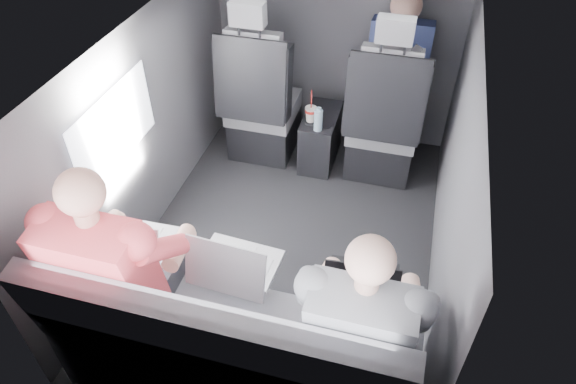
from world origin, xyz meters
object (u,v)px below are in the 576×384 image
(center_console, at_px, (321,138))
(water_bottle, at_px, (318,120))
(rear_bench, at_px, (230,352))
(laptop_white, at_px, (137,244))
(front_seat_left, at_px, (261,109))
(front_seat_right, at_px, (383,127))
(passenger_rear_right, at_px, (361,323))
(laptop_black, at_px, (362,281))
(laptop_silver, at_px, (234,264))
(passenger_front_right, at_px, (397,65))
(passenger_rear_left, at_px, (124,266))
(soda_cup, at_px, (311,114))

(center_console, xyz_separation_m, water_bottle, (0.01, -0.19, 0.28))
(rear_bench, xyz_separation_m, laptop_white, (-0.54, 0.24, 0.33))
(front_seat_left, relative_size, center_console, 2.64)
(front_seat_right, height_order, passenger_rear_right, front_seat_right)
(front_seat_right, xyz_separation_m, passenger_rear_right, (0.12, -1.81, 0.23))
(laptop_black, distance_m, passenger_rear_right, 0.22)
(laptop_black, bearing_deg, front_seat_right, 93.14)
(laptop_silver, bearing_deg, passenger_front_right, 74.78)
(front_seat_right, distance_m, passenger_rear_left, 2.07)
(front_seat_right, height_order, laptop_silver, front_seat_right)
(passenger_rear_left, bearing_deg, rear_bench, -10.28)
(front_seat_right, xyz_separation_m, water_bottle, (-0.44, -0.15, 0.08))
(laptop_black, height_order, passenger_front_right, passenger_front_right)
(soda_cup, xyz_separation_m, passenger_front_right, (0.53, 0.32, 0.29))
(front_seat_left, distance_m, rear_bench, 1.96)
(water_bottle, height_order, laptop_white, laptop_white)
(water_bottle, bearing_deg, laptop_white, -110.07)
(water_bottle, relative_size, laptop_black, 0.53)
(front_seat_right, bearing_deg, passenger_rear_left, -118.23)
(passenger_rear_right, xyz_separation_m, passenger_front_right, (-0.09, 2.06, 0.13))
(rear_bench, xyz_separation_m, laptop_silver, (-0.05, 0.25, 0.33))
(front_seat_left, relative_size, laptop_black, 3.76)
(rear_bench, distance_m, water_bottle, 1.76)
(center_console, relative_size, passenger_front_right, 0.57)
(passenger_rear_left, bearing_deg, soda_cup, 75.16)
(soda_cup, distance_m, passenger_rear_left, 1.81)
(soda_cup, bearing_deg, center_console, 60.64)
(laptop_silver, height_order, laptop_black, laptop_silver)
(passenger_rear_right, bearing_deg, front_seat_left, 119.37)
(rear_bench, bearing_deg, laptop_silver, 100.70)
(laptop_black, relative_size, passenger_rear_left, 0.26)
(rear_bench, height_order, laptop_black, rear_bench)
(soda_cup, relative_size, laptop_black, 0.76)
(laptop_black, xyz_separation_m, passenger_rear_left, (-1.06, -0.21, 0.02))
(soda_cup, height_order, water_bottle, soda_cup)
(center_console, height_order, rear_bench, rear_bench)
(front_seat_left, bearing_deg, laptop_black, -58.22)
(center_console, bearing_deg, front_seat_left, -174.93)
(soda_cup, relative_size, laptop_white, 0.69)
(front_seat_right, relative_size, passenger_rear_right, 1.04)
(laptop_white, xyz_separation_m, laptop_black, (1.08, 0.06, -0.01))
(laptop_black, bearing_deg, center_console, 108.21)
(laptop_white, relative_size, passenger_rear_right, 0.30)
(laptop_white, relative_size, laptop_silver, 0.94)
(passenger_rear_left, bearing_deg, front_seat_right, 61.77)
(soda_cup, xyz_separation_m, passenger_rear_left, (-0.46, -1.74, 0.18))
(front_seat_left, height_order, soda_cup, front_seat_left)
(front_seat_left, distance_m, passenger_rear_right, 2.09)
(passenger_rear_left, height_order, passenger_rear_right, passenger_rear_left)
(front_seat_left, bearing_deg, soda_cup, -9.19)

